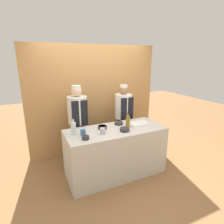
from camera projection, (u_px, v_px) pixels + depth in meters
ground_plane at (115, 173)px, 3.60m from camera, size 14.00×14.00×0.00m
cabinet_wall at (94, 100)px, 4.24m from camera, size 2.93×0.18×2.40m
counter at (115, 152)px, 3.47m from camera, size 1.79×0.75×0.90m
sauce_bowl_red at (119, 123)px, 3.58m from camera, size 0.16×0.16×0.04m
sauce_bowl_white at (102, 127)px, 3.36m from camera, size 0.16×0.16×0.06m
sauce_bowl_green at (125, 129)px, 3.25m from camera, size 0.16×0.16×0.06m
sauce_bowl_orange at (85, 137)px, 2.93m from camera, size 0.12×0.12×0.06m
cutting_board at (139, 123)px, 3.61m from camera, size 0.39×0.26×0.02m
bottle_vinegar at (128, 122)px, 3.39m from camera, size 0.08×0.08×0.28m
bottle_clear at (73, 128)px, 3.09m from camera, size 0.09×0.09×0.29m
cup_steel at (103, 131)px, 3.13m from camera, size 0.09×0.09×0.10m
cup_blue at (83, 132)px, 3.08m from camera, size 0.09×0.09×0.10m
chef_left at (78, 123)px, 3.72m from camera, size 0.38×0.38×1.62m
chef_right at (123, 118)px, 4.14m from camera, size 0.36×0.36×1.58m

